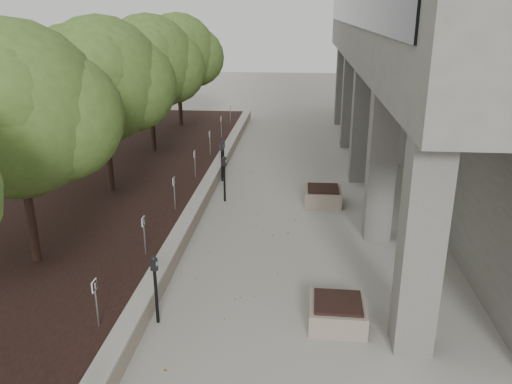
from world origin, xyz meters
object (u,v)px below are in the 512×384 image
at_px(parking_meter_5, 222,162).
at_px(planter_back, 323,196).
at_px(crabapple_tree_5, 178,70).
at_px(crabapple_tree_2, 20,147).
at_px(planter_front, 337,313).
at_px(parking_meter_3, 224,179).
at_px(parking_meter_2, 156,290).
at_px(crabapple_tree_4, 150,84).
at_px(crabapple_tree_3, 104,106).
at_px(parking_meter_4, 224,159).

relative_size(parking_meter_5, planter_back, 1.26).
bearing_deg(crabapple_tree_5, crabapple_tree_2, -90.00).
bearing_deg(planter_back, crabapple_tree_5, 125.35).
bearing_deg(planter_front, parking_meter_3, 115.65).
bearing_deg(planter_back, parking_meter_2, -116.34).
height_order(crabapple_tree_4, planter_front, crabapple_tree_4).
xyz_separation_m(crabapple_tree_2, planter_front, (6.89, -1.43, -2.86)).
relative_size(crabapple_tree_2, parking_meter_3, 3.57).
relative_size(parking_meter_2, parking_meter_3, 0.97).
xyz_separation_m(crabapple_tree_3, planter_front, (6.89, -6.43, -2.86)).
bearing_deg(crabapple_tree_2, crabapple_tree_5, 90.00).
bearing_deg(crabapple_tree_5, parking_meter_3, -69.35).
xyz_separation_m(parking_meter_2, planter_back, (3.50, 7.07, -0.46)).
xyz_separation_m(crabapple_tree_5, parking_meter_4, (3.25, -7.23, -2.39)).
xyz_separation_m(parking_meter_5, planter_back, (3.57, -2.00, -0.46)).
bearing_deg(crabapple_tree_4, parking_meter_3, -52.05).
bearing_deg(parking_meter_2, crabapple_tree_3, 131.68).
bearing_deg(parking_meter_5, planter_front, -82.63).
bearing_deg(planter_front, planter_back, 90.58).
bearing_deg(parking_meter_2, parking_meter_5, 105.71).
distance_m(crabapple_tree_5, parking_meter_3, 10.60).
relative_size(crabapple_tree_5, parking_meter_5, 3.70).
xyz_separation_m(parking_meter_3, planter_back, (3.17, 0.06, -0.49)).
height_order(crabapple_tree_5, parking_meter_3, crabapple_tree_5).
relative_size(crabapple_tree_4, planter_front, 4.87).
height_order(crabapple_tree_4, parking_meter_4, crabapple_tree_4).
relative_size(parking_meter_3, planter_front, 1.37).
bearing_deg(parking_meter_4, planter_front, -80.18).
height_order(crabapple_tree_3, parking_meter_4, crabapple_tree_3).
distance_m(crabapple_tree_2, parking_meter_5, 8.42).
xyz_separation_m(parking_meter_2, parking_meter_4, (-0.07, 9.46, -0.01)).
height_order(crabapple_tree_5, parking_meter_4, crabapple_tree_5).
distance_m(parking_meter_4, planter_front, 9.91).
bearing_deg(parking_meter_5, crabapple_tree_4, 126.15).
xyz_separation_m(crabapple_tree_2, crabapple_tree_3, (0.00, 5.00, 0.00)).
distance_m(crabapple_tree_3, parking_meter_5, 4.69).
bearing_deg(parking_meter_4, crabapple_tree_2, -124.44).
relative_size(parking_meter_4, parking_meter_5, 0.99).
distance_m(parking_meter_5, planter_back, 4.12).
relative_size(crabapple_tree_3, parking_meter_3, 3.57).
relative_size(parking_meter_4, planter_back, 1.25).
relative_size(crabapple_tree_2, parking_meter_5, 3.70).
distance_m(crabapple_tree_3, crabapple_tree_4, 5.00).
distance_m(crabapple_tree_4, crabapple_tree_5, 5.00).
height_order(parking_meter_4, planter_front, parking_meter_4).
height_order(crabapple_tree_2, parking_meter_2, crabapple_tree_2).
relative_size(parking_meter_2, planter_front, 1.32).
distance_m(parking_meter_2, parking_meter_5, 9.07).
distance_m(parking_meter_5, planter_front, 9.55).
relative_size(parking_meter_2, parking_meter_5, 1.00).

